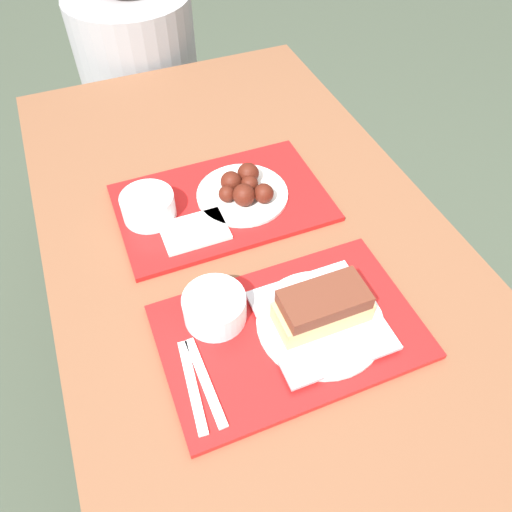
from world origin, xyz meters
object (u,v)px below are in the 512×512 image
Objects in this scene: bowl_coleslaw_near at (215,307)px; wings_plate_far at (244,189)px; person_seated_across at (138,61)px; tray_near at (290,331)px; brisket_sandwich_plate at (322,314)px; bowl_coleslaw_far at (148,205)px; tray_far at (222,203)px.

wings_plate_far is at bearing 60.01° from bowl_coleslaw_near.
person_seated_across is (0.10, 1.13, -0.12)m from bowl_coleslaw_near.
tray_near is 0.68× the size of person_seated_across.
bowl_coleslaw_near is at bearing 153.68° from brisket_sandwich_plate.
person_seated_across is at bearing 93.07° from brisket_sandwich_plate.
brisket_sandwich_plate is (0.17, -0.08, -0.00)m from bowl_coleslaw_near.
tray_near is at bearing -66.83° from bowl_coleslaw_far.
bowl_coleslaw_far is at bearing 113.17° from tray_near.
tray_near is at bearing -97.81° from wings_plate_far.
brisket_sandwich_plate is (0.06, -0.01, 0.04)m from tray_near.
wings_plate_far is at bearing -4.34° from tray_far.
wings_plate_far is 0.86m from person_seated_across.
tray_near is 1.21m from person_seated_across.
tray_near is at bearing -33.70° from bowl_coleslaw_near.
bowl_coleslaw_near is 0.49× the size of brisket_sandwich_plate.
wings_plate_far is at bearing 82.19° from tray_near.
bowl_coleslaw_far is (-0.05, 0.30, 0.00)m from bowl_coleslaw_near.
wings_plate_far is at bearing 91.04° from brisket_sandwich_plate.
wings_plate_far is at bearing -86.06° from person_seated_across.
tray_far is 2.24× the size of wings_plate_far.
brisket_sandwich_plate is 1.22m from person_seated_across.
tray_far is 0.06m from wings_plate_far.
tray_far is 0.16m from bowl_coleslaw_far.
wings_plate_far is (0.16, 0.28, -0.01)m from bowl_coleslaw_near.
wings_plate_far is 0.31× the size of person_seated_across.
bowl_coleslaw_far reaches higher than tray_far.
brisket_sandwich_plate is at bearing -81.25° from tray_far.
brisket_sandwich_plate is (0.06, -0.37, 0.04)m from tray_far.
bowl_coleslaw_near is (-0.11, 0.08, 0.04)m from tray_near.
tray_near is 0.14m from bowl_coleslaw_near.
bowl_coleslaw_near is at bearing -81.12° from bowl_coleslaw_far.
wings_plate_far reaches higher than bowl_coleslaw_near.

